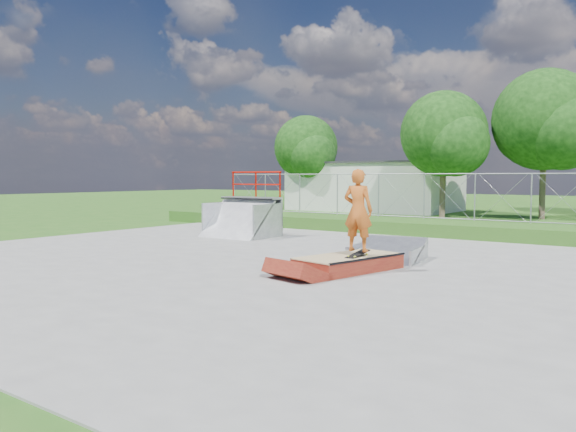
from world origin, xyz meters
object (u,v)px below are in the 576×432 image
(grind_box, at_px, (349,264))
(quarter_pipe, at_px, (240,205))
(flat_bank_ramp, at_px, (387,251))
(skater, at_px, (358,214))

(grind_box, height_order, quarter_pipe, quarter_pipe)
(flat_bank_ramp, distance_m, skater, 2.31)
(skater, bearing_deg, quarter_pipe, -36.71)
(grind_box, distance_m, quarter_pipe, 7.99)
(quarter_pipe, bearing_deg, skater, -31.93)
(grind_box, distance_m, flat_bank_ramp, 2.03)
(quarter_pipe, distance_m, flat_bank_ramp, 7.15)
(grind_box, bearing_deg, quarter_pipe, 161.58)
(flat_bank_ramp, bearing_deg, skater, -92.18)
(quarter_pipe, distance_m, skater, 8.13)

